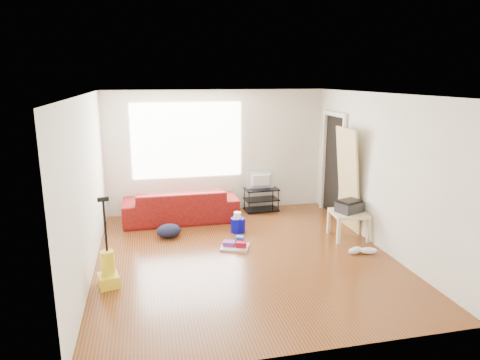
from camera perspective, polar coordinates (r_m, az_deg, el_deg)
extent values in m
cube|color=#4A2A0C|center=(6.82, 0.55, -10.11)|extent=(4.50, 5.00, 0.01)
cube|color=white|center=(6.25, 0.60, 11.37)|extent=(4.50, 5.00, 0.01)
cube|color=white|center=(8.83, -3.12, 3.82)|extent=(4.50, 0.01, 2.50)
cube|color=white|center=(4.13, 8.55, -7.68)|extent=(4.50, 0.01, 2.50)
cube|color=white|center=(6.32, -19.72, -0.88)|extent=(0.01, 5.00, 2.50)
cube|color=white|center=(7.26, 18.14, 1.04)|extent=(0.01, 5.00, 2.50)
cube|color=white|center=(8.69, -7.04, 5.25)|extent=(2.20, 0.01, 1.50)
cube|color=white|center=(8.37, 13.47, 1.18)|extent=(0.06, 0.08, 2.00)
cube|color=white|center=(9.17, 11.04, 2.36)|extent=(0.06, 0.08, 2.00)
cube|color=white|center=(8.62, 12.54, 8.58)|extent=(0.06, 0.98, 0.08)
cube|color=black|center=(8.78, 12.40, 1.80)|extent=(0.01, 0.86, 1.98)
imported|color=#550008|center=(8.51, -7.85, -5.36)|extent=(2.19, 0.86, 0.64)
cube|color=black|center=(9.03, 2.83, -3.92)|extent=(0.72, 0.43, 0.02)
cube|color=black|center=(8.97, 2.85, -2.59)|extent=(0.72, 0.43, 0.02)
cube|color=black|center=(8.91, 2.87, -1.23)|extent=(0.72, 0.43, 0.02)
cylinder|color=black|center=(8.73, 1.21, -3.09)|extent=(0.02, 0.02, 0.48)
cylinder|color=black|center=(9.04, 0.59, -2.50)|extent=(0.02, 0.02, 0.48)
cylinder|color=black|center=(8.92, 5.13, -2.77)|extent=(0.02, 0.02, 0.48)
cylinder|color=black|center=(9.23, 4.40, -2.21)|extent=(0.02, 0.02, 0.48)
imported|color=black|center=(8.87, 2.88, -0.09)|extent=(0.59, 0.08, 0.34)
cube|color=beige|center=(7.64, 14.32, -4.34)|extent=(0.63, 0.63, 0.05)
cube|color=beige|center=(7.40, 13.02, -6.80)|extent=(0.05, 0.05, 0.42)
cube|color=beige|center=(7.86, 11.75, -5.50)|extent=(0.05, 0.05, 0.42)
cube|color=beige|center=(7.58, 16.78, -6.52)|extent=(0.05, 0.05, 0.42)
cube|color=beige|center=(8.04, 15.32, -5.28)|extent=(0.05, 0.05, 0.42)
cube|color=#242425|center=(7.61, 14.37, -3.52)|extent=(0.49, 0.43, 0.18)
cube|color=black|center=(7.58, 14.42, -2.75)|extent=(0.44, 0.39, 0.04)
cylinder|color=#050699|center=(7.83, -0.27, -6.91)|extent=(0.30, 0.30, 0.26)
cylinder|color=white|center=(7.75, -0.35, -5.64)|extent=(0.13, 0.13, 0.12)
cube|color=beige|center=(7.12, -0.68, -8.92)|extent=(0.55, 0.50, 0.04)
cube|color=#A30317|center=(7.05, 0.16, -8.60)|extent=(0.19, 0.16, 0.09)
cube|color=#6D2880|center=(7.12, -1.46, -8.44)|extent=(0.24, 0.21, 0.07)
cube|color=blue|center=(7.19, 0.02, -7.99)|extent=(0.16, 0.15, 0.13)
ellipsoid|color=black|center=(7.68, -9.45, -7.53)|extent=(0.50, 0.44, 0.24)
ellipsoid|color=white|center=(7.13, 15.11, -9.05)|extent=(0.30, 0.21, 0.11)
ellipsoid|color=white|center=(7.17, 16.78, -9.02)|extent=(0.29, 0.18, 0.11)
cube|color=yellow|center=(6.15, -17.10, -12.67)|extent=(0.31, 0.34, 0.16)
cylinder|color=yellow|center=(6.09, -17.23, -10.44)|extent=(0.18, 0.18, 0.32)
cylinder|color=black|center=(5.93, -17.55, -5.90)|extent=(0.03, 0.03, 0.68)
cube|color=black|center=(5.83, -17.80, -2.46)|extent=(0.15, 0.07, 0.05)
cube|color=tan|center=(8.25, 13.84, -6.25)|extent=(0.23, 0.75, 1.87)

